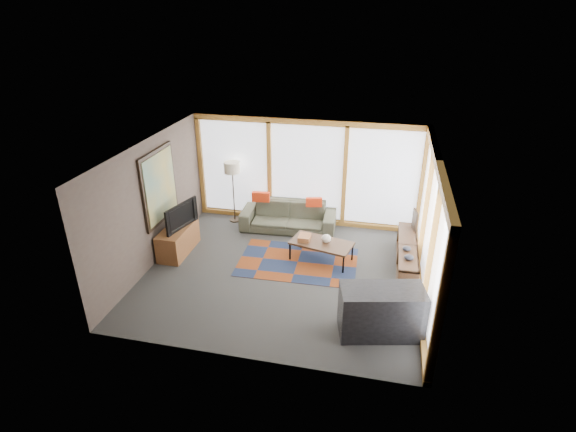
% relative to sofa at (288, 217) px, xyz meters
% --- Properties ---
extents(ground, '(5.50, 5.50, 0.00)m').
position_rel_sofa_xyz_m(ground, '(0.34, -1.95, -0.33)').
color(ground, '#2A2A28').
rests_on(ground, ground).
extents(room_envelope, '(5.52, 5.02, 2.62)m').
position_rel_sofa_xyz_m(room_envelope, '(0.83, -1.39, 1.21)').
color(room_envelope, '#42342E').
rests_on(room_envelope, ground).
extents(rug, '(2.52, 1.66, 0.01)m').
position_rel_sofa_xyz_m(rug, '(0.53, -1.48, -0.32)').
color(rug, maroon).
rests_on(rug, ground).
extents(sofa, '(2.30, 1.00, 0.66)m').
position_rel_sofa_xyz_m(sofa, '(0.00, 0.00, 0.00)').
color(sofa, '#333325').
rests_on(sofa, ground).
extents(pillow_left, '(0.44, 0.17, 0.23)m').
position_rel_sofa_xyz_m(pillow_left, '(-0.68, 0.02, 0.45)').
color(pillow_left, red).
rests_on(pillow_left, sofa).
extents(pillow_right, '(0.39, 0.19, 0.21)m').
position_rel_sofa_xyz_m(pillow_right, '(0.61, 0.01, 0.43)').
color(pillow_right, red).
rests_on(pillow_right, sofa).
extents(floor_lamp, '(0.39, 0.39, 1.55)m').
position_rel_sofa_xyz_m(floor_lamp, '(-1.42, 0.16, 0.45)').
color(floor_lamp, '#32271A').
rests_on(floor_lamp, ground).
extents(coffee_table, '(1.39, 0.92, 0.43)m').
position_rel_sofa_xyz_m(coffee_table, '(1.00, -1.28, -0.12)').
color(coffee_table, '#341D15').
rests_on(coffee_table, ground).
extents(book_stack, '(0.25, 0.31, 0.10)m').
position_rel_sofa_xyz_m(book_stack, '(0.62, -1.24, 0.15)').
color(book_stack, '#93562E').
rests_on(book_stack, coffee_table).
extents(vase, '(0.21, 0.21, 0.17)m').
position_rel_sofa_xyz_m(vase, '(1.09, -1.24, 0.18)').
color(vase, beige).
rests_on(vase, coffee_table).
extents(bookshelf, '(0.38, 2.09, 0.52)m').
position_rel_sofa_xyz_m(bookshelf, '(2.77, -1.16, -0.07)').
color(bookshelf, '#341D15').
rests_on(bookshelf, ground).
extents(bowl_a, '(0.22, 0.22, 0.09)m').
position_rel_sofa_xyz_m(bowl_a, '(2.76, -1.76, 0.24)').
color(bowl_a, black).
rests_on(bowl_a, bookshelf).
extents(bowl_b, '(0.17, 0.17, 0.08)m').
position_rel_sofa_xyz_m(bowl_b, '(2.73, -1.41, 0.24)').
color(bowl_b, black).
rests_on(bowl_b, bookshelf).
extents(shelf_picture, '(0.10, 0.33, 0.43)m').
position_rel_sofa_xyz_m(shelf_picture, '(2.89, -0.40, 0.41)').
color(shelf_picture, black).
rests_on(shelf_picture, bookshelf).
extents(tv_console, '(0.50, 1.20, 0.60)m').
position_rel_sofa_xyz_m(tv_console, '(-2.11, -1.61, -0.03)').
color(tv_console, brown).
rests_on(tv_console, ground).
extents(television, '(0.38, 0.98, 0.57)m').
position_rel_sofa_xyz_m(television, '(-2.07, -1.56, 0.55)').
color(television, black).
rests_on(television, tv_console).
extents(bar_counter, '(1.46, 0.91, 0.86)m').
position_rel_sofa_xyz_m(bar_counter, '(2.31, -3.38, 0.10)').
color(bar_counter, black).
rests_on(bar_counter, ground).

